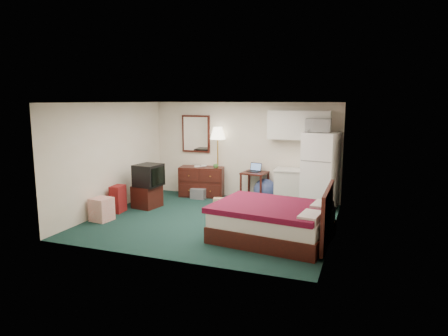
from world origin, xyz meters
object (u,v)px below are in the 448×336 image
at_px(suitcase, 118,199).
at_px(tv_stand, 147,196).
at_px(floor_lamp, 218,162).
at_px(fridge, 320,170).
at_px(desk, 255,187).
at_px(bed, 272,222).
at_px(kitchen_counter, 292,188).
at_px(dresser, 202,181).

bearing_deg(suitcase, tv_stand, 51.63).
height_order(floor_lamp, tv_stand, floor_lamp).
bearing_deg(floor_lamp, fridge, -3.64).
height_order(fridge, suitcase, fridge).
distance_m(desk, bed, 2.84).
bearing_deg(kitchen_counter, tv_stand, -158.27).
bearing_deg(desk, floor_lamp, 179.19).
relative_size(floor_lamp, bed, 0.92).
distance_m(kitchen_counter, suitcase, 4.15).
relative_size(dresser, kitchen_counter, 1.36).
bearing_deg(dresser, floor_lamp, -1.14).
relative_size(fridge, tv_stand, 3.12).
xyz_separation_m(dresser, desk, (1.48, -0.05, -0.02)).
distance_m(floor_lamp, desk, 1.19).
bearing_deg(desk, suitcase, -136.63).
distance_m(dresser, bed, 3.71).
distance_m(dresser, desk, 1.48).
xyz_separation_m(fridge, suitcase, (-4.30, -2.01, -0.59)).
distance_m(floor_lamp, bed, 3.53).
relative_size(desk, kitchen_counter, 0.88).
bearing_deg(bed, desk, 119.58).
bearing_deg(kitchen_counter, desk, 175.72).
height_order(desk, bed, desk).
height_order(kitchen_counter, bed, kitchen_counter).
height_order(kitchen_counter, tv_stand, kitchen_counter).
bearing_deg(bed, suitcase, 178.53).
relative_size(desk, fridge, 0.42).
distance_m(desk, kitchen_counter, 0.95).
relative_size(desk, bed, 0.37).
height_order(floor_lamp, suitcase, floor_lamp).
xyz_separation_m(dresser, tv_stand, (-0.79, -1.51, -0.13)).
distance_m(bed, tv_stand, 3.55).
bearing_deg(tv_stand, dresser, 71.06).
height_order(dresser, desk, dresser).
xyz_separation_m(desk, fridge, (1.63, -0.05, 0.53)).
height_order(desk, fridge, fridge).
relative_size(dresser, floor_lamp, 0.63).
xyz_separation_m(floor_lamp, bed, (2.13, -2.75, -0.61)).
distance_m(kitchen_counter, fridge, 0.82).
distance_m(desk, suitcase, 3.37).
height_order(dresser, tv_stand, dresser).
bearing_deg(fridge, desk, -170.93).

